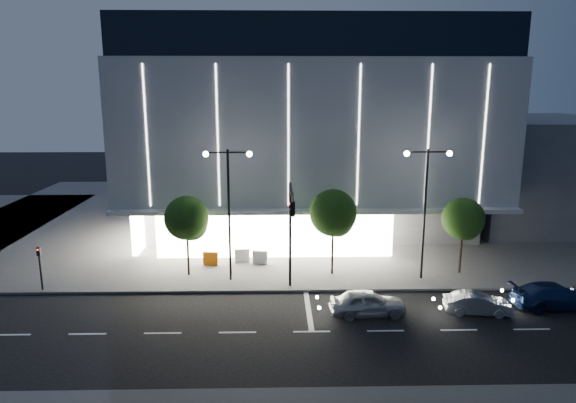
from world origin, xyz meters
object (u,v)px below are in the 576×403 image
Objects in this scene: tree_right at (463,221)px; car_lead at (368,303)px; tree_mid at (333,215)px; ped_signal_far at (40,264)px; car_third at (554,296)px; tree_left at (187,220)px; barrier_d at (260,257)px; traffic_mast at (291,219)px; street_lamp_west at (229,196)px; car_second at (477,304)px; barrier_c at (211,259)px; barrier_b at (242,256)px; street_lamp_east at (426,195)px.

car_lead is (-7.68, -6.51, -3.14)m from tree_right.
tree_right reaches higher than car_lead.
tree_mid is 1.40× the size of car_lead.
car_third is (31.69, -3.18, -1.15)m from ped_signal_far.
tree_left is at bearing 180.00° from tree_right.
barrier_d is at bearing 18.44° from ped_signal_far.
street_lamp_west is (-4.00, 2.66, 0.93)m from traffic_mast.
traffic_mast reaches higher than tree_right.
street_lamp_west is 2.38× the size of car_second.
tree_mid is 1.12× the size of tree_right.
traffic_mast is 1.28× the size of tree_right.
tree_left is 4.09m from barrier_c.
ped_signal_far is at bearing -172.87° from street_lamp_west.
tree_left reaches higher than barrier_c.
street_lamp_west is 8.18× the size of barrier_d.
barrier_b is (0.55, 3.57, -5.31)m from street_lamp_west.
traffic_mast is 7.95m from tree_left.
traffic_mast is at bearing -4.15° from ped_signal_far.
car_lead is at bearing -30.97° from barrier_c.
car_second reaches higher than barrier_d.
tree_right is at bearing -0.00° from tree_left.
street_lamp_east reaches higher than ped_signal_far.
tree_right is 5.01× the size of barrier_b.
traffic_mast is 8.36m from barrier_b.
ped_signal_far reaches higher than car_second.
street_lamp_east is 8.18× the size of barrier_d.
tree_right is 14.65m from barrier_d.
traffic_mast is at bearing 79.41° from car_third.
tree_left is (9.03, 2.52, 2.15)m from ped_signal_far.
street_lamp_east is 9.69m from car_third.
car_third is (12.66, -5.70, -3.59)m from tree_mid.
tree_left is at bearing 176.35° from street_lamp_east.
tree_mid is at bearing 50.58° from traffic_mast.
car_second is 18.49m from barrier_c.
tree_left is at bearing 15.61° from ped_signal_far.
car_lead is at bearing 97.20° from car_second.
car_second is (6.42, 0.05, -0.12)m from car_lead.
street_lamp_east reaches higher than barrier_d.
car_third is 20.84m from barrier_b.
street_lamp_west reaches higher than car_third.
tree_mid is (10.00, 0.00, 0.30)m from tree_left.
ped_signal_far is at bearing -174.86° from tree_right.
street_lamp_west reaches higher than barrier_c.
traffic_mast reaches higher than tree_left.
car_third is (19.69, -4.68, -5.22)m from street_lamp_west.
street_lamp_west is 12.76m from ped_signal_far.
street_lamp_east is 8.88m from car_lead.
tree_mid is at bearing 8.24° from car_lead.
car_second is at bearing -92.79° from car_lead.
car_lead is at bearing 90.82° from car_third.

